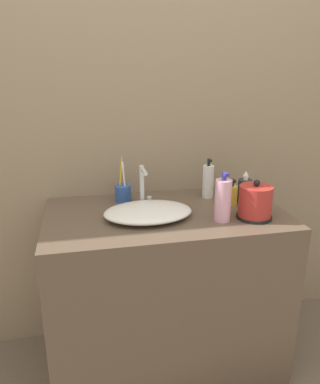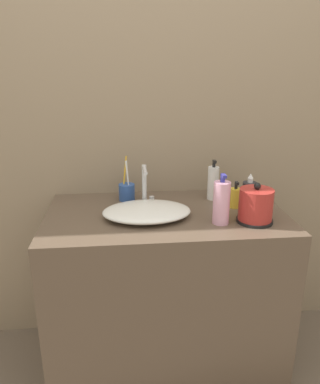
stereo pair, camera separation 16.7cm
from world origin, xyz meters
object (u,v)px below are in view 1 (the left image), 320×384
Objects in this scene: toothbrush_cup at (123,193)px; hand_cream_bottle at (232,195)px; lotion_bottle at (223,200)px; shampoo_bottle at (208,181)px; mouthwash_bottle at (245,190)px; faucet at (144,184)px; electric_kettle at (255,203)px.

toothbrush_cup is 1.72× the size of hand_cream_bottle.
lotion_bottle is 1.09× the size of shampoo_bottle.
toothbrush_cup is 1.10× the size of shampoo_bottle.
hand_cream_bottle is at bearing 57.00° from lotion_bottle.
mouthwash_bottle is at bearing -34.33° from shampoo_bottle.
lotion_bottle reaches higher than shampoo_bottle.
hand_cream_bottle is (0.42, -0.06, -0.06)m from faucet.
toothbrush_cup is at bearing 139.97° from lotion_bottle.
mouthwash_bottle is (0.49, -0.04, -0.05)m from faucet.
lotion_bottle is at bearing -133.66° from mouthwash_bottle.
toothbrush_cup is 0.43m from shampoo_bottle.
electric_kettle is 0.32m from shampoo_bottle.
toothbrush_cup reaches higher than shampoo_bottle.
faucet is at bearing 151.78° from electric_kettle.
lotion_bottle is 0.27m from mouthwash_bottle.
faucet reaches higher than electric_kettle.
mouthwash_bottle is at bearing -5.09° from faucet.
mouthwash_bottle is 1.23× the size of hand_cream_bottle.
faucet is 1.24× the size of mouthwash_bottle.
toothbrush_cup is 0.53m from hand_cream_bottle.
toothbrush_cup reaches higher than lotion_bottle.
mouthwash_bottle is at bearing 78.75° from electric_kettle.
shampoo_bottle is (-0.11, 0.30, 0.02)m from electric_kettle.
faucet is 0.89× the size of toothbrush_cup.
lotion_bottle is 0.22m from hand_cream_bottle.
electric_kettle is at bearing -101.25° from mouthwash_bottle.
lotion_bottle is 1.71× the size of hand_cream_bottle.
toothbrush_cup is (-0.09, 0.09, -0.06)m from faucet.
hand_cream_bottle is at bearing 100.87° from electric_kettle.
faucet is at bearing 171.22° from hand_cream_bottle.
toothbrush_cup is at bearing 176.33° from shampoo_bottle.
lotion_bottle is 0.30m from shampoo_bottle.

